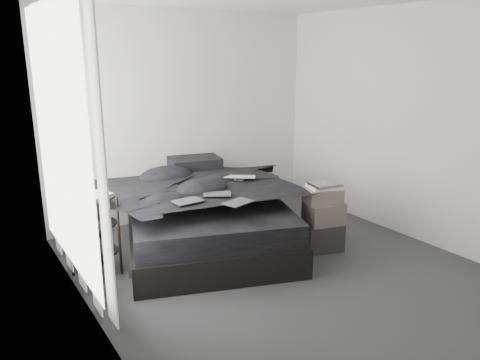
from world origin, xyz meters
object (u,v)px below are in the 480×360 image
box_lower (321,236)px  bed (206,232)px  side_stand (95,237)px  laptop (239,172)px

box_lower → bed: bearing=141.4°
bed → box_lower: bearing=-20.1°
side_stand → laptop: bearing=0.7°
bed → box_lower: size_ratio=5.36×
bed → side_stand: size_ratio=2.77×
laptop → side_stand: laptop is taller
bed → box_lower: box_lower is taller
laptop → side_stand: 1.69m
box_lower → laptop: bearing=129.8°
bed → laptop: (0.40, -0.08, 0.65)m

